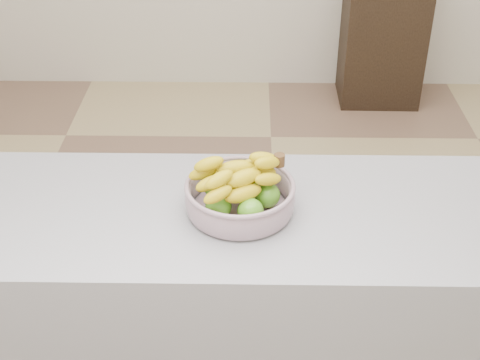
# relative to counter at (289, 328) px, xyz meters

# --- Properties ---
(ground) EXTENTS (4.00, 4.00, 0.00)m
(ground) POSITION_rel_counter_xyz_m (0.00, 0.76, -0.45)
(ground) COLOR tan
(ground) RESTS_ON ground
(counter) EXTENTS (2.00, 0.60, 0.90)m
(counter) POSITION_rel_counter_xyz_m (0.00, 0.00, 0.00)
(counter) COLOR gray
(counter) RESTS_ON ground
(cabinet) EXTENTS (0.50, 0.40, 0.89)m
(cabinet) POSITION_rel_counter_xyz_m (0.71, 2.54, -0.00)
(cabinet) COLOR black
(cabinet) RESTS_ON ground
(fruit_bowl) EXTENTS (0.30, 0.30, 0.15)m
(fruit_bowl) POSITION_rel_counter_xyz_m (-0.15, -0.00, 0.50)
(fruit_bowl) COLOR #A4B8C5
(fruit_bowl) RESTS_ON counter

